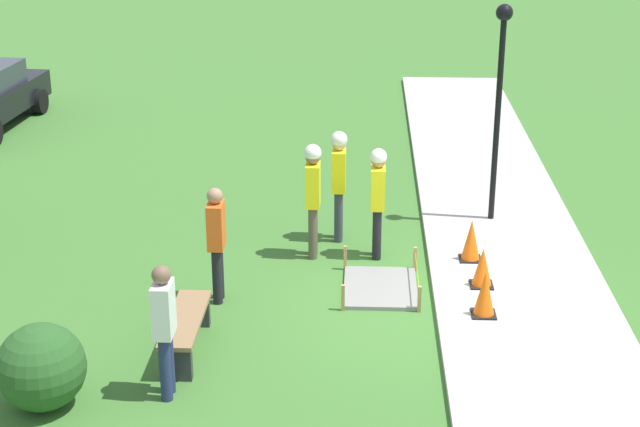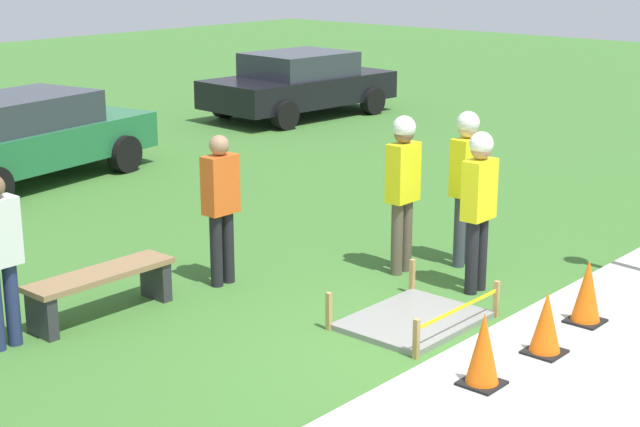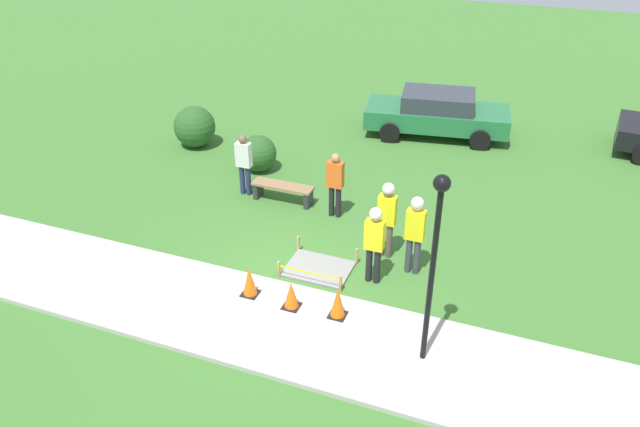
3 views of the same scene
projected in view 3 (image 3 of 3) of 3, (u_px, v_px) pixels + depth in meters
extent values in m
plane|color=#3D702D|center=(284.00, 285.00, 13.26)|extent=(60.00, 60.00, 0.00)
cube|color=#ADAAA3|center=(257.00, 320.00, 12.20)|extent=(28.00, 2.58, 0.10)
cube|color=gray|center=(318.00, 269.00, 13.71)|extent=(1.41, 1.08, 0.06)
cube|color=tan|center=(279.00, 269.00, 13.41)|extent=(0.05, 0.05, 0.39)
cube|color=tan|center=(340.00, 284.00, 12.98)|extent=(0.05, 0.05, 0.39)
cube|color=tan|center=(298.00, 244.00, 14.28)|extent=(0.05, 0.05, 0.39)
cube|color=tan|center=(357.00, 256.00, 13.84)|extent=(0.05, 0.05, 0.39)
cube|color=yellow|center=(309.00, 273.00, 13.14)|extent=(1.41, 0.00, 0.04)
cube|color=black|center=(250.00, 293.00, 12.83)|extent=(0.34, 0.34, 0.02)
cone|color=orange|center=(250.00, 281.00, 12.66)|extent=(0.29, 0.29, 0.63)
cube|color=black|center=(292.00, 306.00, 12.48)|extent=(0.34, 0.34, 0.02)
cone|color=orange|center=(291.00, 294.00, 12.33)|extent=(0.29, 0.29, 0.57)
cube|color=black|center=(338.00, 315.00, 12.24)|extent=(0.34, 0.34, 0.02)
cone|color=orange|center=(338.00, 302.00, 12.07)|extent=(0.29, 0.29, 0.63)
cube|color=#2D2D33|center=(258.00, 189.00, 16.50)|extent=(0.12, 0.40, 0.43)
cube|color=#2D2D33|center=(308.00, 199.00, 16.05)|extent=(0.12, 0.40, 0.43)
cube|color=olive|center=(283.00, 186.00, 16.15)|extent=(1.63, 0.44, 0.06)
cylinder|color=black|center=(369.00, 264.00, 13.20)|extent=(0.14, 0.14, 0.84)
cylinder|color=black|center=(377.00, 266.00, 13.15)|extent=(0.14, 0.14, 0.84)
cube|color=yellow|center=(375.00, 235.00, 12.79)|extent=(0.40, 0.22, 0.66)
sphere|color=#A37A5B|center=(376.00, 216.00, 12.57)|extent=(0.23, 0.23, 0.23)
sphere|color=white|center=(376.00, 214.00, 12.53)|extent=(0.26, 0.26, 0.26)
cylinder|color=brown|center=(381.00, 239.00, 14.02)|extent=(0.14, 0.14, 0.87)
cylinder|color=brown|center=(389.00, 241.00, 13.96)|extent=(0.14, 0.14, 0.87)
cube|color=yellow|center=(387.00, 210.00, 13.59)|extent=(0.40, 0.22, 0.69)
sphere|color=brown|center=(388.00, 191.00, 13.36)|extent=(0.23, 0.23, 0.23)
sphere|color=white|center=(389.00, 189.00, 13.33)|extent=(0.27, 0.27, 0.27)
cylinder|color=#383D47|center=(409.00, 255.00, 13.48)|extent=(0.14, 0.14, 0.87)
cylinder|color=#383D47|center=(417.00, 256.00, 13.43)|extent=(0.14, 0.14, 0.87)
cube|color=yellow|center=(416.00, 225.00, 13.06)|extent=(0.40, 0.22, 0.69)
sphere|color=tan|center=(417.00, 206.00, 12.82)|extent=(0.23, 0.23, 0.23)
sphere|color=white|center=(418.00, 203.00, 12.79)|extent=(0.27, 0.27, 0.27)
cylinder|color=black|center=(332.00, 201.00, 15.57)|extent=(0.14, 0.14, 0.84)
cylinder|color=black|center=(338.00, 202.00, 15.51)|extent=(0.14, 0.14, 0.84)
cube|color=#E55B1E|center=(335.00, 174.00, 15.16)|extent=(0.40, 0.22, 0.66)
sphere|color=#A37A5B|center=(336.00, 158.00, 14.93)|extent=(0.23, 0.23, 0.23)
cylinder|color=navy|center=(242.00, 179.00, 16.57)|extent=(0.14, 0.14, 0.83)
cylinder|color=navy|center=(248.00, 181.00, 16.51)|extent=(0.14, 0.14, 0.83)
cube|color=silver|center=(244.00, 155.00, 16.16)|extent=(0.40, 0.22, 0.65)
sphere|color=brown|center=(243.00, 139.00, 15.94)|extent=(0.22, 0.22, 0.22)
cylinder|color=black|center=(431.00, 280.00, 10.38)|extent=(0.10, 0.10, 3.44)
sphere|color=black|center=(442.00, 183.00, 9.45)|extent=(0.28, 0.28, 0.28)
cube|color=#236B3D|center=(437.00, 117.00, 19.88)|extent=(4.69, 2.44, 0.60)
cube|color=#2D333D|center=(438.00, 100.00, 19.59)|extent=(2.45, 1.87, 0.51)
cylinder|color=black|center=(479.00, 119.00, 20.52)|extent=(0.66, 0.34, 0.63)
cylinder|color=black|center=(480.00, 140.00, 19.04)|extent=(0.66, 0.34, 0.63)
cylinder|color=black|center=(396.00, 112.00, 21.01)|extent=(0.66, 0.34, 0.63)
cylinder|color=black|center=(390.00, 132.00, 19.54)|extent=(0.66, 0.34, 0.63)
sphere|color=#285623|center=(195.00, 127.00, 19.11)|extent=(1.27, 1.27, 1.27)
sphere|color=#285623|center=(258.00, 154.00, 17.70)|extent=(1.04, 1.04, 1.04)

